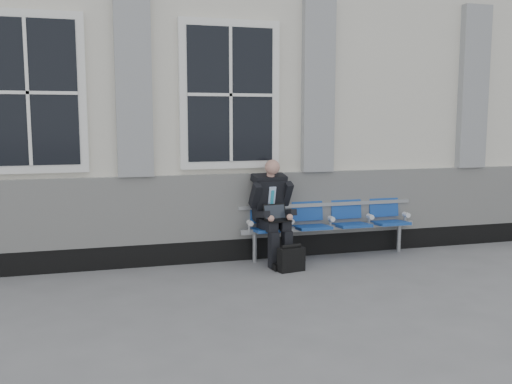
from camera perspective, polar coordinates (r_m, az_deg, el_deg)
name	(u,v)px	position (r m, az deg, el deg)	size (l,w,h in m)	color
ground	(231,294)	(6.46, -2.55, -10.14)	(70.00, 70.00, 0.00)	slate
station_building	(180,101)	(9.57, -7.64, 9.00)	(14.40, 4.40, 4.49)	beige
bench	(329,218)	(8.10, 7.33, -2.57)	(2.60, 0.47, 0.91)	#9EA0A3
businessman	(272,207)	(7.63, 1.62, -1.54)	(0.58, 0.78, 1.40)	black
briefcase	(291,259)	(7.34, 3.54, -6.69)	(0.36, 0.20, 0.35)	black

